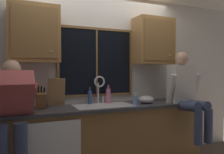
{
  "coord_description": "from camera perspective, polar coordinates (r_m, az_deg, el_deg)",
  "views": [
    {
      "loc": [
        -1.07,
        -3.11,
        1.4
      ],
      "look_at": [
        0.13,
        -0.3,
        1.31
      ],
      "focal_mm": 35.3,
      "sensor_mm": 36.0,
      "label": 1
    }
  ],
  "objects": [
    {
      "name": "window_frame_left",
      "position": [
        3.14,
        -13.79,
        3.93
      ],
      "size": [
        0.03,
        0.02,
        0.95
      ],
      "primitive_type": "cube",
      "color": "brown"
    },
    {
      "name": "person_standing",
      "position": [
        2.56,
        -24.58,
        -8.65
      ],
      "size": [
        0.53,
        0.71,
        1.52
      ],
      "color": "#384260",
      "rests_on": "floor"
    },
    {
      "name": "upper_cabinet_right",
      "position": [
        3.57,
        10.65,
        9.08
      ],
      "size": [
        0.61,
        0.36,
        0.72
      ],
      "color": "#9E703D"
    },
    {
      "name": "faucet",
      "position": [
        3.19,
        -3.19,
        -2.38
      ],
      "size": [
        0.18,
        0.09,
        0.4
      ],
      "color": "silver",
      "rests_on": "countertop"
    },
    {
      "name": "bottle_green_glass",
      "position": [
        3.24,
        -0.97,
        -4.8
      ],
      "size": [
        0.07,
        0.07,
        0.27
      ],
      "color": "pink",
      "rests_on": "countertop"
    },
    {
      "name": "upper_cabinet_left",
      "position": [
        2.99,
        -19.53,
        10.46
      ],
      "size": [
        0.61,
        0.36,
        0.72
      ],
      "color": "#9E703D"
    },
    {
      "name": "window_mullion_center",
      "position": [
        3.28,
        -3.92,
        3.88
      ],
      "size": [
        0.02,
        0.02,
        0.95
      ],
      "primitive_type": "cube",
      "color": "brown"
    },
    {
      "name": "window_frame_top",
      "position": [
        3.33,
        -3.95,
        12.37
      ],
      "size": [
        1.17,
        0.02,
        0.04
      ],
      "primitive_type": "cube",
      "color": "brown"
    },
    {
      "name": "sink",
      "position": [
        3.07,
        -2.16,
        -9.17
      ],
      "size": [
        0.8,
        0.46,
        0.21
      ],
      "color": "#B7B7BC",
      "rests_on": "lower_cabinet_run"
    },
    {
      "name": "dishwasher_front",
      "position": [
        2.7,
        -14.61,
        -18.78
      ],
      "size": [
        0.6,
        0.02,
        0.74
      ],
      "primitive_type": "cube",
      "color": "white"
    },
    {
      "name": "person_sitting_on_counter",
      "position": [
        3.42,
        18.61,
        -3.36
      ],
      "size": [
        0.54,
        0.6,
        1.26
      ],
      "color": "#384260",
      "rests_on": "countertop"
    },
    {
      "name": "window_frame_bottom",
      "position": [
        3.3,
        -3.92,
        -4.7
      ],
      "size": [
        1.17,
        0.02,
        0.04
      ],
      "primitive_type": "cube",
      "color": "brown"
    },
    {
      "name": "knife_block",
      "position": [
        2.91,
        -17.89,
        -5.71
      ],
      "size": [
        0.12,
        0.18,
        0.32
      ],
      "color": "brown",
      "rests_on": "countertop"
    },
    {
      "name": "window_glass",
      "position": [
        3.29,
        -3.99,
        3.87
      ],
      "size": [
        1.1,
        0.02,
        0.95
      ],
      "primitive_type": "cube",
      "color": "black"
    },
    {
      "name": "bottle_tall_clear",
      "position": [
        3.16,
        -5.79,
        -5.17
      ],
      "size": [
        0.06,
        0.06,
        0.25
      ],
      "color": "#334C8C",
      "rests_on": "countertop"
    },
    {
      "name": "cutting_board",
      "position": [
        3.07,
        -14.2,
        -3.83
      ],
      "size": [
        0.23,
        0.1,
        0.38
      ],
      "primitive_type": "cube",
      "rotation": [
        0.21,
        0.0,
        0.0
      ],
      "color": "#997047",
      "rests_on": "countertop"
    },
    {
      "name": "countertop",
      "position": [
        3.04,
        -2.16,
        -7.76
      ],
      "size": [
        2.99,
        0.62,
        0.04
      ],
      "primitive_type": "cube",
      "color": "#38383D",
      "rests_on": "lower_cabinet_run"
    },
    {
      "name": "mixing_bowl",
      "position": [
        3.29,
        8.88,
        -5.8
      ],
      "size": [
        0.23,
        0.23,
        0.12
      ],
      "primitive_type": "ellipsoid",
      "color": "#B7B7BC",
      "rests_on": "countertop"
    },
    {
      "name": "soap_dispenser",
      "position": [
        3.05,
        6.08,
        -6.02
      ],
      "size": [
        0.06,
        0.07,
        0.18
      ],
      "color": "#668CCC",
      "rests_on": "countertop"
    },
    {
      "name": "lower_cabinet_run",
      "position": [
        3.17,
        -2.28,
        -15.94
      ],
      "size": [
        2.93,
        0.58,
        0.88
      ],
      "primitive_type": "cube",
      "color": "olive",
      "rests_on": "floor"
    },
    {
      "name": "back_wall",
      "position": [
        3.35,
        -4.42,
        -0.44
      ],
      "size": [
        5.33,
        0.12,
        2.55
      ],
      "primitive_type": "cube",
      "color": "silver",
      "rests_on": "floor"
    },
    {
      "name": "window_frame_right",
      "position": [
        3.51,
        4.88,
        3.74
      ],
      "size": [
        0.03,
        0.02,
        0.95
      ],
      "primitive_type": "cube",
      "color": "brown"
    }
  ]
}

